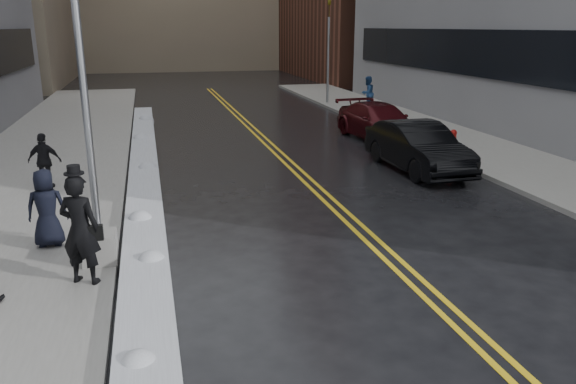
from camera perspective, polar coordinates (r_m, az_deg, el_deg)
ground at (r=10.26m, az=-0.15°, el=-10.38°), size 160.00×160.00×0.00m
sidewalk_west at (r=19.75m, az=-23.99°, el=1.70°), size 5.50×50.00×0.15m
sidewalk_east at (r=22.93m, az=18.49°, el=4.17°), size 4.00×50.00×0.15m
lane_line_left at (r=19.96m, az=-0.48°, el=3.09°), size 0.12×50.00×0.01m
lane_line_right at (r=20.03m, az=0.35°, el=3.13°), size 0.12×50.00×0.01m
snow_ridge at (r=17.46m, az=-14.39°, el=1.16°), size 0.90×30.00×0.34m
lamppost at (r=11.14m, az=-19.53°, el=4.66°), size 0.65×0.65×7.62m
fire_hydrant at (r=22.33m, az=16.42°, el=5.28°), size 0.26×0.26×0.73m
traffic_signal at (r=34.60m, az=4.12°, el=14.42°), size 0.16×0.20×6.00m
pedestrian_fedora at (r=10.65m, az=-20.36°, el=-3.59°), size 0.88×0.75×2.03m
pedestrian_c at (r=12.78m, az=-23.32°, el=-1.50°), size 0.83×0.55×1.67m
pedestrian_d at (r=17.43m, az=-23.49°, el=2.91°), size 1.00×0.57×1.60m
pedestrian_east at (r=31.90m, az=8.08°, el=9.92°), size 1.12×1.05×1.83m
car_black at (r=19.06m, az=13.04°, el=4.47°), size 1.87×4.93×1.61m
car_maroon at (r=24.19m, az=9.24°, el=7.06°), size 2.58×5.37×1.51m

